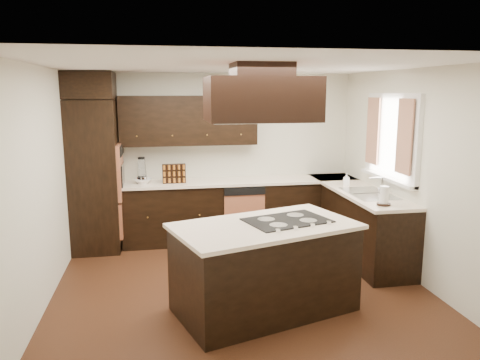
% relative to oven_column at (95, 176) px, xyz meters
% --- Properties ---
extents(floor, '(4.20, 4.20, 0.02)m').
position_rel_oven_column_xyz_m(floor, '(1.78, -1.71, -1.07)').
color(floor, '#542E19').
rests_on(floor, ground).
extents(ceiling, '(4.20, 4.20, 0.02)m').
position_rel_oven_column_xyz_m(ceiling, '(1.78, -1.71, 1.45)').
color(ceiling, white).
rests_on(ceiling, ground).
extents(wall_back, '(4.20, 0.02, 2.50)m').
position_rel_oven_column_xyz_m(wall_back, '(1.78, 0.40, 0.19)').
color(wall_back, beige).
rests_on(wall_back, ground).
extents(wall_front, '(4.20, 0.02, 2.50)m').
position_rel_oven_column_xyz_m(wall_front, '(1.78, -3.81, 0.19)').
color(wall_front, beige).
rests_on(wall_front, ground).
extents(wall_left, '(0.02, 4.20, 2.50)m').
position_rel_oven_column_xyz_m(wall_left, '(-0.33, -1.71, 0.19)').
color(wall_left, beige).
rests_on(wall_left, ground).
extents(wall_right, '(0.02, 4.20, 2.50)m').
position_rel_oven_column_xyz_m(wall_right, '(3.88, -1.71, 0.19)').
color(wall_right, beige).
rests_on(wall_right, ground).
extents(oven_column, '(0.65, 0.75, 2.12)m').
position_rel_oven_column_xyz_m(oven_column, '(0.00, 0.00, 0.00)').
color(oven_column, black).
rests_on(oven_column, floor).
extents(wall_oven_face, '(0.05, 0.62, 0.78)m').
position_rel_oven_column_xyz_m(wall_oven_face, '(0.35, 0.00, 0.06)').
color(wall_oven_face, '#C16B46').
rests_on(wall_oven_face, oven_column).
extents(base_cabinets_back, '(2.93, 0.60, 0.88)m').
position_rel_oven_column_xyz_m(base_cabinets_back, '(1.81, 0.09, -0.62)').
color(base_cabinets_back, black).
rests_on(base_cabinets_back, floor).
extents(base_cabinets_right, '(0.60, 2.40, 0.88)m').
position_rel_oven_column_xyz_m(base_cabinets_right, '(3.58, -0.80, -0.62)').
color(base_cabinets_right, black).
rests_on(base_cabinets_right, floor).
extents(countertop_back, '(2.93, 0.63, 0.04)m').
position_rel_oven_column_xyz_m(countertop_back, '(1.81, 0.08, -0.16)').
color(countertop_back, '#FFEBD0').
rests_on(countertop_back, base_cabinets_back).
extents(countertop_right, '(0.63, 2.40, 0.04)m').
position_rel_oven_column_xyz_m(countertop_right, '(3.56, -0.80, -0.16)').
color(countertop_right, '#FFEBD0').
rests_on(countertop_right, base_cabinets_right).
extents(upper_cabinets, '(2.00, 0.34, 0.72)m').
position_rel_oven_column_xyz_m(upper_cabinets, '(1.34, 0.23, 0.75)').
color(upper_cabinets, black).
rests_on(upper_cabinets, wall_back).
extents(dishwasher_front, '(0.60, 0.05, 0.72)m').
position_rel_oven_column_xyz_m(dishwasher_front, '(2.10, -0.20, -0.66)').
color(dishwasher_front, '#C16B46').
rests_on(dishwasher_front, floor).
extents(window_frame, '(0.06, 1.32, 1.12)m').
position_rel_oven_column_xyz_m(window_frame, '(3.85, -1.16, 0.59)').
color(window_frame, white).
rests_on(window_frame, wall_right).
extents(window_pane, '(0.00, 1.20, 1.00)m').
position_rel_oven_column_xyz_m(window_pane, '(3.87, -1.16, 0.59)').
color(window_pane, white).
rests_on(window_pane, wall_right).
extents(curtain_left, '(0.02, 0.34, 0.90)m').
position_rel_oven_column_xyz_m(curtain_left, '(3.79, -1.57, 0.64)').
color(curtain_left, beige).
rests_on(curtain_left, wall_right).
extents(curtain_right, '(0.02, 0.34, 0.90)m').
position_rel_oven_column_xyz_m(curtain_right, '(3.79, -0.74, 0.64)').
color(curtain_right, beige).
rests_on(curtain_right, wall_right).
extents(sink_rim, '(0.52, 0.84, 0.01)m').
position_rel_oven_column_xyz_m(sink_rim, '(3.58, -1.16, -0.14)').
color(sink_rim, silver).
rests_on(sink_rim, countertop_right).
extents(island, '(1.95, 1.43, 0.88)m').
position_rel_oven_column_xyz_m(island, '(1.92, -2.30, -0.62)').
color(island, black).
rests_on(island, floor).
extents(island_top, '(2.03, 1.51, 0.04)m').
position_rel_oven_column_xyz_m(island_top, '(1.92, -2.30, -0.16)').
color(island_top, '#FFEBD0').
rests_on(island_top, island).
extents(cooktop, '(0.95, 0.77, 0.01)m').
position_rel_oven_column_xyz_m(cooktop, '(2.17, -2.22, -0.13)').
color(cooktop, black).
rests_on(cooktop, island_top).
extents(range_hood, '(1.05, 0.72, 0.42)m').
position_rel_oven_column_xyz_m(range_hood, '(1.88, -2.25, 1.10)').
color(range_hood, black).
rests_on(range_hood, ceiling).
extents(hood_duct, '(0.55, 0.50, 0.13)m').
position_rel_oven_column_xyz_m(hood_duct, '(1.88, -2.25, 1.38)').
color(hood_duct, black).
rests_on(hood_duct, ceiling).
extents(blender_base, '(0.15, 0.15, 0.10)m').
position_rel_oven_column_xyz_m(blender_base, '(0.65, 0.07, -0.09)').
color(blender_base, silver).
rests_on(blender_base, countertop_back).
extents(blender_pitcher, '(0.13, 0.13, 0.26)m').
position_rel_oven_column_xyz_m(blender_pitcher, '(0.65, 0.07, 0.09)').
color(blender_pitcher, silver).
rests_on(blender_pitcher, blender_base).
extents(spice_rack, '(0.34, 0.09, 0.28)m').
position_rel_oven_column_xyz_m(spice_rack, '(1.10, 0.03, -0.00)').
color(spice_rack, black).
rests_on(spice_rack, countertop_back).
extents(mixing_bowl, '(0.29, 0.29, 0.06)m').
position_rel_oven_column_xyz_m(mixing_bowl, '(0.66, 0.10, -0.11)').
color(mixing_bowl, white).
rests_on(mixing_bowl, countertop_back).
extents(soap_bottle, '(0.11, 0.11, 0.18)m').
position_rel_oven_column_xyz_m(soap_bottle, '(3.48, -0.63, -0.05)').
color(soap_bottle, white).
rests_on(soap_bottle, countertop_right).
extents(paper_towel, '(0.13, 0.13, 0.23)m').
position_rel_oven_column_xyz_m(paper_towel, '(3.47, -1.77, -0.03)').
color(paper_towel, white).
rests_on(paper_towel, countertop_right).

